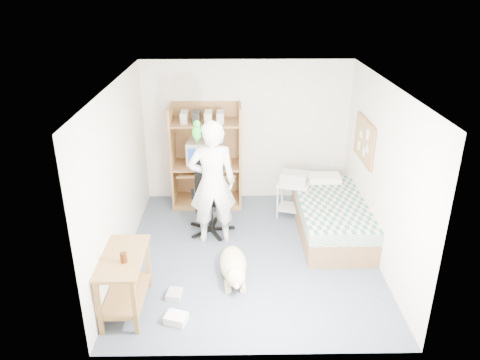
{
  "coord_description": "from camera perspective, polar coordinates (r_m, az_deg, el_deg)",
  "views": [
    {
      "loc": [
        -0.24,
        -5.88,
        3.75
      ],
      "look_at": [
        -0.14,
        0.32,
        1.05
      ],
      "focal_mm": 35.0,
      "sensor_mm": 36.0,
      "label": 1
    }
  ],
  "objects": [
    {
      "name": "floor_box_a",
      "position": [
        5.8,
        -7.8,
        -16.37
      ],
      "size": [
        0.3,
        0.27,
        0.1
      ],
      "primitive_type": "cube",
      "rotation": [
        0.0,
        0.0,
        -0.32
      ],
      "color": "white",
      "rests_on": "floor"
    },
    {
      "name": "person",
      "position": [
        6.9,
        -3.38,
        -0.38
      ],
      "size": [
        0.75,
        0.53,
        1.92
      ],
      "primitive_type": "imported",
      "rotation": [
        0.0,
        0.0,
        3.25
      ],
      "color": "white",
      "rests_on": "floor"
    },
    {
      "name": "drink_glass",
      "position": [
        5.57,
        -14.01,
        -9.16
      ],
      "size": [
        0.08,
        0.08,
        0.12
      ],
      "primitive_type": "cylinder",
      "color": "#3B1809",
      "rests_on": "side_desk"
    },
    {
      "name": "keyboard",
      "position": [
        8.08,
        -3.94,
        1.06
      ],
      "size": [
        0.46,
        0.2,
        0.03
      ],
      "primitive_type": "cube",
      "rotation": [
        0.0,
        0.0,
        0.1
      ],
      "color": "beige",
      "rests_on": "computer_hutch"
    },
    {
      "name": "corkboard",
      "position": [
        7.43,
        14.91,
        4.7
      ],
      "size": [
        0.04,
        0.94,
        0.66
      ],
      "color": "olive",
      "rests_on": "wall_right"
    },
    {
      "name": "crt_monitor",
      "position": [
        8.13,
        -4.93,
        3.45
      ],
      "size": [
        0.45,
        0.47,
        0.4
      ],
      "rotation": [
        0.0,
        0.0,
        -0.07
      ],
      "color": "beige",
      "rests_on": "computer_hutch"
    },
    {
      "name": "printer_cart",
      "position": [
        7.89,
        6.51,
        -1.7
      ],
      "size": [
        0.62,
        0.55,
        0.62
      ],
      "rotation": [
        0.0,
        0.0,
        -0.32
      ],
      "color": "silver",
      "rests_on": "floor"
    },
    {
      "name": "floor",
      "position": [
        6.98,
        1.24,
        -9.0
      ],
      "size": [
        4.0,
        4.0,
        0.0
      ],
      "primitive_type": "plane",
      "color": "#4C5668",
      "rests_on": "ground"
    },
    {
      "name": "bed",
      "position": [
        7.52,
        11.06,
        -4.37
      ],
      "size": [
        1.02,
        2.02,
        0.66
      ],
      "color": "brown",
      "rests_on": "floor"
    },
    {
      "name": "side_desk",
      "position": [
        5.85,
        -13.94,
        -11.12
      ],
      "size": [
        0.5,
        1.0,
        0.75
      ],
      "color": "brown",
      "rests_on": "floor"
    },
    {
      "name": "wall_right",
      "position": [
        6.71,
        16.89,
        0.57
      ],
      "size": [
        0.02,
        4.0,
        2.5
      ],
      "primitive_type": "cube",
      "color": "silver",
      "rests_on": "floor"
    },
    {
      "name": "wall_back",
      "position": [
        8.27,
        0.81,
        5.92
      ],
      "size": [
        3.6,
        0.02,
        2.5
      ],
      "primitive_type": "cube",
      "color": "silver",
      "rests_on": "floor"
    },
    {
      "name": "parrot",
      "position": [
        6.64,
        -5.27,
        5.95
      ],
      "size": [
        0.14,
        0.25,
        0.39
      ],
      "rotation": [
        0.0,
        0.0,
        0.11
      ],
      "color": "#189015",
      "rests_on": "person"
    },
    {
      "name": "pencil_cup",
      "position": [
        8.08,
        -1.34,
        2.25
      ],
      "size": [
        0.08,
        0.08,
        0.12
      ],
      "primitive_type": "cylinder",
      "color": "gold",
      "rests_on": "computer_hutch"
    },
    {
      "name": "computer_hutch",
      "position": [
        8.17,
        -4.07,
        2.46
      ],
      "size": [
        1.2,
        0.63,
        1.8
      ],
      "color": "brown",
      "rests_on": "floor"
    },
    {
      "name": "wall_left",
      "position": [
        6.57,
        -14.55,
        0.38
      ],
      "size": [
        0.02,
        4.0,
        2.5
      ],
      "primitive_type": "cube",
      "color": "silver",
      "rests_on": "floor"
    },
    {
      "name": "dog",
      "position": [
        6.38,
        -0.8,
        -10.43
      ],
      "size": [
        0.42,
        1.13,
        0.42
      ],
      "rotation": [
        0.0,
        0.0,
        0.08
      ],
      "color": "tan",
      "rests_on": "floor"
    },
    {
      "name": "ceiling",
      "position": [
        6.01,
        1.44,
        11.52
      ],
      "size": [
        3.6,
        4.0,
        0.02
      ],
      "primitive_type": "cube",
      "color": "white",
      "rests_on": "wall_back"
    },
    {
      "name": "floor_box_b",
      "position": [
        6.18,
        -7.98,
        -13.63
      ],
      "size": [
        0.21,
        0.24,
        0.08
      ],
      "primitive_type": "cube",
      "rotation": [
        0.0,
        0.0,
        -0.15
      ],
      "color": "#AAAAA5",
      "rests_on": "floor"
    },
    {
      "name": "office_chair",
      "position": [
        7.42,
        -3.63,
        -3.26
      ],
      "size": [
        0.65,
        0.65,
        1.15
      ],
      "rotation": [
        0.0,
        0.0,
        0.11
      ],
      "color": "black",
      "rests_on": "floor"
    },
    {
      "name": "printer",
      "position": [
        7.77,
        6.61,
        0.29
      ],
      "size": [
        0.5,
        0.44,
        0.18
      ],
      "primitive_type": "cube",
      "rotation": [
        0.0,
        0.0,
        -0.32
      ],
      "color": "#AEAEA9",
      "rests_on": "printer_cart"
    }
  ]
}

